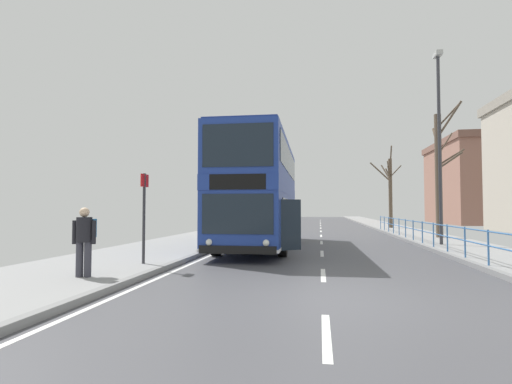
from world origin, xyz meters
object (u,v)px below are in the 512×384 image
double_decker_bus_main (261,193)px  bus_stop_sign_near (144,208)px  pedestrian_with_backpack (85,236)px  background_building_00 (482,182)px  street_lamp_far_side (439,133)px  bare_tree_far_01 (390,188)px  bare_tree_far_00 (439,171)px

double_decker_bus_main → bus_stop_sign_near: 6.90m
pedestrian_with_backpack → background_building_00: background_building_00 is taller
background_building_00 → pedestrian_with_backpack: bearing=-120.8°
pedestrian_with_backpack → bus_stop_sign_near: bearing=79.9°
bus_stop_sign_near → street_lamp_far_side: size_ratio=0.30×
double_decker_bus_main → bare_tree_far_01: size_ratio=1.70×
street_lamp_far_side → bare_tree_far_00: street_lamp_far_side is taller
bare_tree_far_01 → background_building_00: size_ratio=0.47×
pedestrian_with_backpack → bus_stop_sign_near: bus_stop_sign_near is taller
bare_tree_far_00 → background_building_00: background_building_00 is taller
pedestrian_with_backpack → bus_stop_sign_near: size_ratio=0.62×
bare_tree_far_00 → bare_tree_far_01: 10.58m
bare_tree_far_01 → background_building_00: background_building_00 is taller
double_decker_bus_main → bare_tree_far_00: size_ratio=1.54×
bus_stop_sign_near → bare_tree_far_01: (10.49, 22.47, 1.61)m
bare_tree_far_01 → background_building_00: (12.28, 14.11, 1.33)m
bare_tree_far_00 → bare_tree_far_01: (-0.79, 10.55, -0.36)m
double_decker_bus_main → pedestrian_with_backpack: (-2.77, -8.66, -1.33)m
bare_tree_far_00 → street_lamp_far_side: bearing=-105.5°
double_decker_bus_main → street_lamp_far_side: (7.71, 1.19, 2.60)m
bus_stop_sign_near → bare_tree_far_00: size_ratio=0.36×
bus_stop_sign_near → bare_tree_far_00: 16.53m
double_decker_bus_main → bare_tree_far_00: bare_tree_far_00 is taller
pedestrian_with_backpack → street_lamp_far_side: (10.48, 9.85, 3.93)m
bus_stop_sign_near → street_lamp_far_side: bearing=37.1°
double_decker_bus_main → bare_tree_far_01: 17.98m
double_decker_bus_main → bare_tree_far_01: bearing=63.1°
street_lamp_far_side → bare_tree_far_01: size_ratio=1.32×
pedestrian_with_backpack → street_lamp_far_side: street_lamp_far_side is taller
pedestrian_with_backpack → bare_tree_far_00: size_ratio=0.22×
bare_tree_far_00 → background_building_00: (11.49, 24.66, 0.98)m
double_decker_bus_main → pedestrian_with_backpack: size_ratio=6.94×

